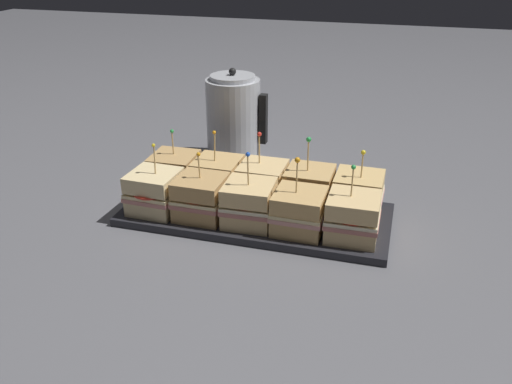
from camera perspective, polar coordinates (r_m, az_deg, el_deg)
The scene contains 13 objects.
ground_plane at distance 1.26m, azimuth 0.00°, elevation -2.77°, with size 6.00×6.00×0.00m, color slate.
serving_platter at distance 1.25m, azimuth 0.00°, elevation -2.41°, with size 0.61×0.26×0.02m.
sandwich_front_far_left at distance 1.26m, azimuth -10.63°, elevation 0.02°, with size 0.12×0.12×0.17m.
sandwich_front_left at distance 1.21m, azimuth -5.80°, elevation -0.58°, with size 0.11×0.11×0.15m.
sandwich_front_center at distance 1.18m, azimuth -0.73°, elevation -1.23°, with size 0.11×0.11×0.17m.
sandwich_front_right at distance 1.16m, azimuth 4.58°, elevation -2.05°, with size 0.11×0.11×0.17m.
sandwich_front_far_right at distance 1.14m, azimuth 10.15°, elevation -2.63°, with size 0.11×0.11×0.16m.
sandwich_back_far_left at distance 1.35m, azimuth -8.56°, elevation 2.01°, with size 0.11×0.11×0.16m.
sandwich_back_left at distance 1.31m, azimuth -4.05°, elevation 1.49°, with size 0.11×0.11×0.17m.
sandwich_back_center at distance 1.28m, azimuth 0.67°, elevation 0.95°, with size 0.11×0.11×0.17m.
sandwich_back_right at distance 1.26m, azimuth 5.62°, elevation 0.38°, with size 0.11×0.11×0.18m.
sandwich_back_far_right at distance 1.24m, azimuth 10.70°, elevation -0.24°, with size 0.11×0.11×0.16m.
kettle_steel at distance 1.55m, azimuth -2.36°, elevation 7.70°, with size 0.17×0.15×0.27m.
Camera 1 is at (0.30, -1.06, 0.60)m, focal length 38.00 mm.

